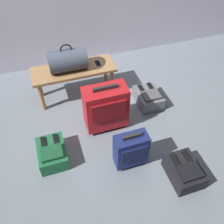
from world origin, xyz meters
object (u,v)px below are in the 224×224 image
(suitcase_upright_red, at_px, (106,107))
(backpack_dark, at_px, (184,171))
(bench, at_px, (74,73))
(duffel_bag_slate, at_px, (68,60))
(backpack_grey, at_px, (148,98))
(suitcase_small_navy, at_px, (131,150))
(backpack_green, at_px, (52,153))
(cell_phone, at_px, (98,63))

(suitcase_upright_red, relative_size, backpack_dark, 1.57)
(bench, xyz_separation_m, duffel_bag_slate, (-0.05, 0.00, 0.20))
(duffel_bag_slate, distance_m, backpack_grey, 1.08)
(suitcase_upright_red, height_order, suitcase_small_navy, suitcase_upright_red)
(suitcase_small_navy, relative_size, backpack_dark, 1.21)
(suitcase_small_navy, bearing_deg, backpack_green, 157.83)
(bench, relative_size, suitcase_upright_red, 1.68)
(bench, distance_m, backpack_grey, 0.97)
(cell_phone, bearing_deg, backpack_grey, -39.97)
(cell_phone, xyz_separation_m, backpack_green, (-0.75, -0.90, -0.34))
(cell_phone, distance_m, backpack_grey, 0.75)
(duffel_bag_slate, xyz_separation_m, cell_phone, (0.36, 0.00, -0.13))
(backpack_grey, distance_m, backpack_dark, 1.07)
(backpack_grey, bearing_deg, backpack_green, -159.88)
(duffel_bag_slate, bearing_deg, suitcase_upright_red, -67.30)
(duffel_bag_slate, bearing_deg, bench, 0.00)
(backpack_grey, bearing_deg, bench, 152.34)
(cell_phone, bearing_deg, bench, -179.54)
(suitcase_small_navy, distance_m, backpack_dark, 0.55)
(backpack_dark, bearing_deg, backpack_green, 152.96)
(cell_phone, bearing_deg, backpack_dark, -74.13)
(suitcase_small_navy, distance_m, backpack_green, 0.81)
(suitcase_small_navy, height_order, backpack_dark, suitcase_small_navy)
(backpack_dark, bearing_deg, suitcase_small_navy, 145.69)
(suitcase_upright_red, xyz_separation_m, backpack_green, (-0.65, -0.26, -0.21))
(suitcase_upright_red, height_order, backpack_green, suitcase_upright_red)
(cell_phone, distance_m, backpack_green, 1.22)
(duffel_bag_slate, xyz_separation_m, suitcase_upright_red, (0.27, -0.63, -0.25))
(bench, relative_size, suitcase_small_navy, 2.17)
(bench, bearing_deg, duffel_bag_slate, 180.00)
(suitcase_small_navy, relative_size, backpack_grey, 1.21)
(backpack_grey, relative_size, backpack_green, 1.00)
(suitcase_upright_red, bearing_deg, bench, 108.39)
(cell_phone, bearing_deg, duffel_bag_slate, -179.61)
(bench, relative_size, backpack_dark, 2.63)
(bench, bearing_deg, backpack_dark, -63.94)
(suitcase_small_navy, height_order, backpack_grey, suitcase_small_navy)
(cell_phone, relative_size, suitcase_upright_red, 0.24)
(backpack_green, bearing_deg, backpack_grey, 20.12)
(duffel_bag_slate, height_order, backpack_dark, duffel_bag_slate)
(bench, xyz_separation_m, cell_phone, (0.31, 0.00, 0.07))
(backpack_green, bearing_deg, suitcase_small_navy, -22.17)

